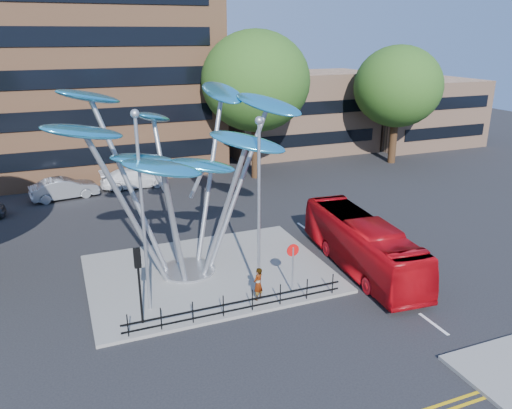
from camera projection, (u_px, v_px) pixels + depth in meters
name	position (u px, v px, depth m)	size (l,w,h in m)	color
ground	(275.00, 332.00, 20.67)	(120.00, 120.00, 0.00)	black
traffic_island	(209.00, 273.00, 25.55)	(12.00, 9.00, 0.15)	slate
low_building_near	(299.00, 112.00, 51.34)	(15.00, 8.00, 8.00)	tan
low_building_far	(421.00, 112.00, 54.70)	(12.00, 8.00, 7.00)	tan
tree_right	(256.00, 81.00, 40.18)	(8.80, 8.80, 12.11)	black
tree_far	(398.00, 87.00, 45.44)	(8.00, 8.00, 10.81)	black
leaf_sculpture	(179.00, 141.00, 23.56)	(12.72, 9.54, 9.51)	#9EA0A5
street_lamp_left	(141.00, 197.00, 20.41)	(0.36, 0.36, 8.80)	#9EA0A5
street_lamp_right	(259.00, 193.00, 21.82)	(0.36, 0.36, 8.30)	#9EA0A5
traffic_light_island	(138.00, 270.00, 20.24)	(0.28, 0.18, 3.42)	black
no_entry_sign_island	(293.00, 260.00, 23.00)	(0.60, 0.10, 2.45)	#9EA0A5
pedestrian_railing_front	(238.00, 305.00, 21.63)	(10.00, 0.06, 1.00)	black
red_bus	(362.00, 244.00, 25.85)	(2.30, 9.84, 2.74)	#A9070F
pedestrian	(258.00, 284.00, 22.65)	(0.57, 0.38, 1.57)	gray
parked_car_mid	(64.00, 188.00, 37.06)	(1.68, 4.82, 1.59)	#A8ACB0
parked_car_right	(134.00, 178.00, 39.85)	(2.12, 5.20, 1.51)	white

